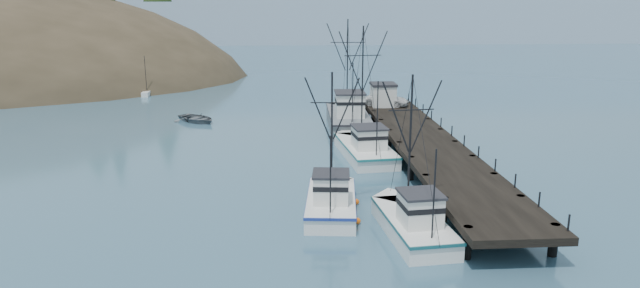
% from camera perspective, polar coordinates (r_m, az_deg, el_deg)
% --- Properties ---
extents(ground, '(400.00, 400.00, 0.00)m').
position_cam_1_polar(ground, '(37.24, -4.74, -9.14)').
color(ground, '#335871').
rests_on(ground, ground).
extents(pier, '(6.00, 44.00, 2.00)m').
position_cam_1_polar(pier, '(53.49, 10.65, -0.07)').
color(pier, black).
rests_on(pier, ground).
extents(distant_ridge, '(360.00, 40.00, 26.00)m').
position_cam_1_polar(distant_ridge, '(204.88, -1.19, 10.28)').
color(distant_ridge, '#9EB2C6').
rests_on(distant_ridge, ground).
extents(distant_ridge_far, '(180.00, 25.00, 18.00)m').
position_cam_1_polar(distant_ridge_far, '(223.40, -14.50, 10.18)').
color(distant_ridge_far, silver).
rests_on(distant_ridge_far, ground).
extents(moored_sailboats, '(23.95, 15.28, 6.35)m').
position_cam_1_polar(moored_sailboats, '(101.36, -20.90, 5.25)').
color(moored_sailboats, white).
rests_on(moored_sailboats, ground).
extents(trawler_near, '(4.24, 10.37, 10.58)m').
position_cam_1_polar(trawler_near, '(37.64, 9.15, -7.66)').
color(trawler_near, white).
rests_on(trawler_near, ground).
extents(trawler_mid, '(4.27, 10.21, 10.22)m').
position_cam_1_polar(trawler_mid, '(40.96, 1.13, -5.62)').
color(trawler_mid, white).
rests_on(trawler_mid, ground).
extents(trawler_far, '(5.16, 12.62, 12.66)m').
position_cam_1_polar(trawler_far, '(55.18, 4.44, -0.35)').
color(trawler_far, white).
rests_on(trawler_far, ground).
extents(work_vessel, '(4.87, 15.23, 12.81)m').
position_cam_1_polar(work_vessel, '(67.04, 2.80, 2.69)').
color(work_vessel, slate).
rests_on(work_vessel, ground).
extents(pier_shed, '(3.00, 3.20, 2.80)m').
position_cam_1_polar(pier_shed, '(70.11, 6.33, 4.96)').
color(pier_shed, silver).
rests_on(pier_shed, pier).
extents(pickup_truck, '(5.87, 4.24, 1.48)m').
position_cam_1_polar(pickup_truck, '(70.35, 6.68, 4.42)').
color(pickup_truck, silver).
rests_on(pickup_truck, pier).
extents(motorboat, '(6.95, 6.90, 1.18)m').
position_cam_1_polar(motorboat, '(71.94, -12.20, 2.19)').
color(motorboat, '#585D62').
rests_on(motorboat, ground).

